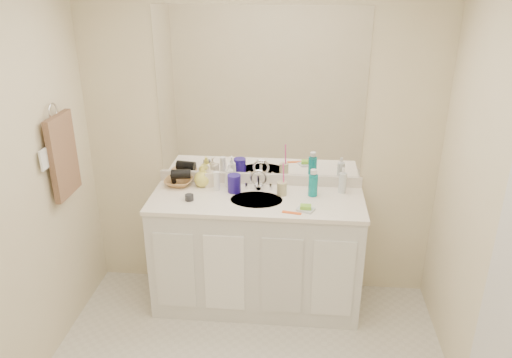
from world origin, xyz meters
The scene contains 26 objects.
wall_back centered at (0.00, 1.30, 1.20)m, with size 2.60×0.02×2.40m, color beige.
wall_right centered at (1.30, 0.00, 1.20)m, with size 0.02×2.60×2.40m, color beige.
vanity_cabinet centered at (0.00, 1.02, 0.42)m, with size 1.50×0.55×0.85m, color silver.
countertop centered at (0.00, 1.02, 0.86)m, with size 1.52×0.57×0.03m, color white.
backsplash centered at (0.00, 1.29, 0.92)m, with size 1.52×0.03×0.08m, color silver.
sink_basin centered at (0.00, 1.00, 0.87)m, with size 0.37×0.37×0.02m, color beige.
faucet centered at (0.00, 1.18, 0.94)m, with size 0.02×0.02×0.11m, color silver.
mirror centered at (0.00, 1.29, 1.56)m, with size 1.48×0.01×1.20m, color white.
blue_mug centered at (-0.17, 1.12, 0.95)m, with size 0.10×0.10×0.13m, color navy.
tan_cup centered at (0.17, 1.10, 0.93)m, with size 0.07×0.07×0.10m, color tan.
toothbrush centered at (0.18, 1.10, 1.03)m, with size 0.01×0.01×0.20m, color #FC42A3.
mouthwash_bottle centered at (0.39, 1.11, 0.96)m, with size 0.07×0.07×0.16m, color #0B8287.
clear_pump_bottle centered at (0.61, 1.19, 0.95)m, with size 0.06×0.06×0.15m, color silver.
soap_dish centered at (0.35, 0.87, 0.89)m, with size 0.11×0.09×0.01m, color silver.
green_soap centered at (0.35, 0.87, 0.90)m, with size 0.07×0.05×0.03m, color #7DC931.
orange_comb centered at (0.25, 0.82, 0.88)m, with size 0.13×0.03×0.01m, color #ED5618.
dark_jar centered at (-0.47, 0.95, 0.90)m, with size 0.06×0.06×0.04m, color #242529.
extra_white_bottle centered at (-0.30, 1.14, 0.95)m, with size 0.05×0.05×0.14m, color white.
soap_bottle_white centered at (-0.22, 1.22, 0.97)m, with size 0.07×0.07×0.18m, color white.
soap_bottle_cream centered at (-0.37, 1.21, 0.96)m, with size 0.08×0.08×0.17m, color beige.
soap_bottle_yellow centered at (-0.42, 1.20, 0.96)m, with size 0.13×0.13×0.16m, color #E6DE59.
wicker_basket centered at (-0.60, 1.20, 0.91)m, with size 0.21×0.21×0.05m, color #AB7945.
hair_dryer centered at (-0.58, 1.20, 0.97)m, with size 0.07×0.07×0.14m, color black.
towel_ring centered at (-1.27, 0.77, 1.55)m, with size 0.11×0.11×0.01m, color silver.
hand_towel centered at (-1.25, 0.77, 1.25)m, with size 0.04×0.32×0.55m, color brown.
switch_plate centered at (-1.27, 0.57, 1.30)m, with size 0.01×0.09×0.13m, color white.
Camera 1 is at (0.29, -2.15, 2.39)m, focal length 35.00 mm.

